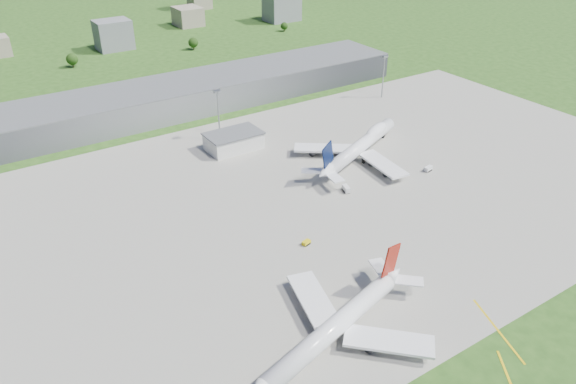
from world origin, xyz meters
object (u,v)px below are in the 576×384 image
airliner_red_twin (338,325)px  van_white_far (428,169)px  tug_yellow (306,243)px  airliner_blue_quad (361,145)px  van_white_near (346,189)px

airliner_red_twin → van_white_far: airliner_red_twin is taller
tug_yellow → airliner_red_twin: bearing=-128.3°
airliner_blue_quad → van_white_near: 36.57m
airliner_red_twin → van_white_far: size_ratio=15.04×
airliner_red_twin → airliner_blue_quad: bearing=-148.2°
airliner_red_twin → tug_yellow: size_ratio=19.17×
tug_yellow → van_white_near: bearing=17.8°
airliner_red_twin → van_white_far: bearing=-163.7°
airliner_blue_quad → van_white_far: bearing=-85.5°
tug_yellow → van_white_far: van_white_far is taller
airliner_red_twin → van_white_near: bearing=-145.4°
airliner_blue_quad → van_white_near: bearing=-163.2°
airliner_blue_quad → airliner_red_twin: bearing=-156.5°
airliner_blue_quad → tug_yellow: size_ratio=20.29×
airliner_red_twin → airliner_blue_quad: size_ratio=0.94×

